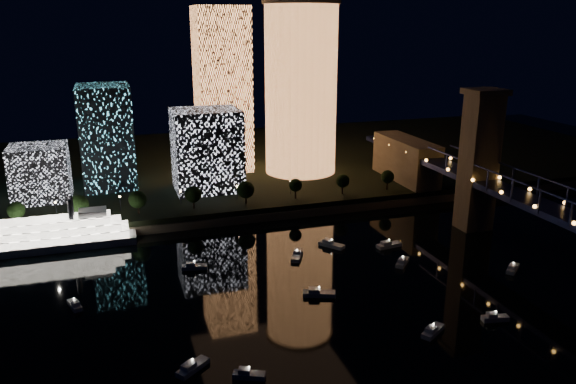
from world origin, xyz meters
TOP-DOWN VIEW (x-y plane):
  - ground at (0.00, 0.00)m, footprint 520.00×520.00m
  - far_bank at (0.00, 160.00)m, footprint 420.00×160.00m
  - seawall at (0.00, 82.00)m, footprint 420.00×6.00m
  - tower_cylindrical at (25.55, 127.35)m, footprint 34.00×34.00m
  - tower_rectangular at (-6.71, 143.29)m, footprint 23.08×23.08m
  - midrise_blocks at (-60.70, 121.78)m, footprint 120.71×43.60m
  - riverboat at (-80.94, 76.74)m, footprint 56.92×12.46m
  - motorboats at (-1.73, 21.94)m, footprint 130.27×68.01m
  - esplanade_trees at (-40.72, 88.00)m, footprint 166.15×6.97m
  - street_lamps at (-34.00, 94.00)m, footprint 132.70×0.70m

SIDE VIEW (x-z plane):
  - ground at x=0.00m, z-range 0.00..0.00m
  - motorboats at x=-1.73m, z-range -0.58..2.20m
  - seawall at x=0.00m, z-range 0.00..3.00m
  - far_bank at x=0.00m, z-range 0.00..5.00m
  - riverboat at x=-80.94m, z-range -4.17..12.95m
  - street_lamps at x=-34.00m, z-range 6.20..11.85m
  - esplanade_trees at x=-40.72m, z-range 5.98..14.96m
  - midrise_blocks at x=-60.70m, z-range 0.87..42.95m
  - tower_rectangular at x=-6.71m, z-range 5.00..78.44m
  - tower_cylindrical at x=25.55m, z-range 5.13..81.02m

